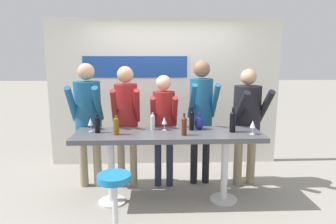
{
  "coord_description": "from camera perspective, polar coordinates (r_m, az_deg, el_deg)",
  "views": [
    {
      "loc": [
        -0.15,
        -3.71,
        1.91
      ],
      "look_at": [
        0.0,
        0.1,
        1.19
      ],
      "focal_mm": 32.0,
      "sensor_mm": 36.0,
      "label": 1
    }
  ],
  "objects": [
    {
      "name": "wine_bottle_1",
      "position": [
        3.96,
        -2.94,
        -1.75
      ],
      "size": [
        0.06,
        0.06,
        0.25
      ],
      "color": "#B7BCC1",
      "rests_on": "tasting_table"
    },
    {
      "name": "wine_bottle_4",
      "position": [
        3.68,
        3.09,
        -2.54
      ],
      "size": [
        0.06,
        0.06,
        0.28
      ],
      "color": "#4C1E0F",
      "rests_on": "tasting_table"
    },
    {
      "name": "person_center",
      "position": [
        4.39,
        6.32,
        0.78
      ],
      "size": [
        0.42,
        0.56,
        1.85
      ],
      "rotation": [
        0.0,
        0.0,
        0.05
      ],
      "color": "black",
      "rests_on": "ground_plane"
    },
    {
      "name": "wine_bottle_2",
      "position": [
        3.76,
        -9.83,
        -2.46
      ],
      "size": [
        0.07,
        0.07,
        0.27
      ],
      "color": "brown",
      "rests_on": "tasting_table"
    },
    {
      "name": "wine_bottle_3",
      "position": [
        3.95,
        4.54,
        -1.43
      ],
      "size": [
        0.06,
        0.06,
        0.32
      ],
      "color": "black",
      "rests_on": "tasting_table"
    },
    {
      "name": "ground_plane",
      "position": [
        4.17,
        0.06,
        -16.59
      ],
      "size": [
        40.0,
        40.0,
        0.0
      ],
      "primitive_type": "plane",
      "color": "gray"
    },
    {
      "name": "wine_glass_0",
      "position": [
        3.87,
        15.84,
        -2.31
      ],
      "size": [
        0.07,
        0.07,
        0.18
      ],
      "color": "silver",
      "rests_on": "tasting_table"
    },
    {
      "name": "person_left",
      "position": [
        4.29,
        -7.97,
        -0.17
      ],
      "size": [
        0.41,
        0.54,
        1.77
      ],
      "rotation": [
        0.0,
        0.0,
        0.06
      ],
      "color": "gray",
      "rests_on": "ground_plane"
    },
    {
      "name": "back_wall",
      "position": [
        5.24,
        -0.68,
        3.69
      ],
      "size": [
        4.0,
        0.12,
        2.54
      ],
      "color": "silver",
      "rests_on": "ground_plane"
    },
    {
      "name": "wine_bottle_5",
      "position": [
        3.92,
        12.22,
        -1.63
      ],
      "size": [
        0.08,
        0.08,
        0.32
      ],
      "color": "black",
      "rests_on": "tasting_table"
    },
    {
      "name": "bar_stool",
      "position": [
        3.32,
        -10.12,
        -15.43
      ],
      "size": [
        0.37,
        0.37,
        0.7
      ],
      "color": "silver",
      "rests_on": "ground_plane"
    },
    {
      "name": "person_center_left",
      "position": [
        4.29,
        -0.82,
        -1.19
      ],
      "size": [
        0.38,
        0.5,
        1.64
      ],
      "rotation": [
        0.0,
        0.0,
        -0.01
      ],
      "color": "#23283D",
      "rests_on": "ground_plane"
    },
    {
      "name": "wine_glass_1",
      "position": [
        3.93,
        -0.7,
        -1.71
      ],
      "size": [
        0.07,
        0.07,
        0.18
      ],
      "color": "silver",
      "rests_on": "tasting_table"
    },
    {
      "name": "wine_bottle_0",
      "position": [
        3.91,
        -13.31,
        -2.19
      ],
      "size": [
        0.07,
        0.07,
        0.25
      ],
      "color": "black",
      "rests_on": "tasting_table"
    },
    {
      "name": "person_far_left",
      "position": [
        4.41,
        -15.03,
        0.05
      ],
      "size": [
        0.44,
        0.56,
        1.81
      ],
      "rotation": [
        0.0,
        0.0,
        0.0
      ],
      "color": "gray",
      "rests_on": "ground_plane"
    },
    {
      "name": "decorative_vase",
      "position": [
        4.01,
        5.97,
        -2.05
      ],
      "size": [
        0.13,
        0.13,
        0.22
      ],
      "color": "navy",
      "rests_on": "tasting_table"
    },
    {
      "name": "wine_glass_2",
      "position": [
        3.98,
        -14.53,
        -1.91
      ],
      "size": [
        0.07,
        0.07,
        0.18
      ],
      "color": "silver",
      "rests_on": "tasting_table"
    },
    {
      "name": "person_center_right",
      "position": [
        4.48,
        14.83,
        -0.55
      ],
      "size": [
        0.54,
        0.63,
        1.73
      ],
      "rotation": [
        0.0,
        0.0,
        0.2
      ],
      "color": "gray",
      "rests_on": "ground_plane"
    },
    {
      "name": "tasting_table",
      "position": [
        3.87,
        0.06,
        -5.86
      ],
      "size": [
        2.4,
        0.66,
        0.94
      ],
      "color": "#4C4C51",
      "rests_on": "ground_plane"
    }
  ]
}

